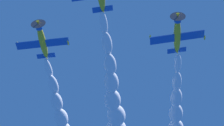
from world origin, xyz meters
TOP-DOWN VIEW (x-y plane):
  - airplane_left_wingman at (10.57, -1.86)m, footprint 8.50×9.10m
  - airplane_right_wingman at (-2.75, 19.23)m, footprint 8.52×9.14m
  - smoke_trail_lead at (22.55, 21.71)m, footprint 37.36×26.62m

SIDE VIEW (x-z plane):
  - smoke_trail_lead at x=22.55m, z-range 51.29..58.71m
  - airplane_left_wingman at x=10.57m, z-range 55.86..58.88m
  - airplane_right_wingman at x=-2.75m, z-range 57.31..60.20m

